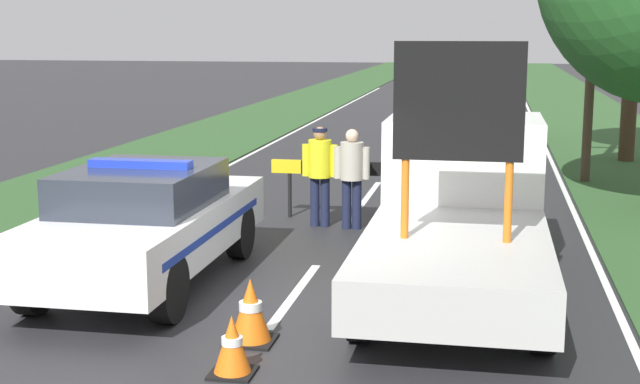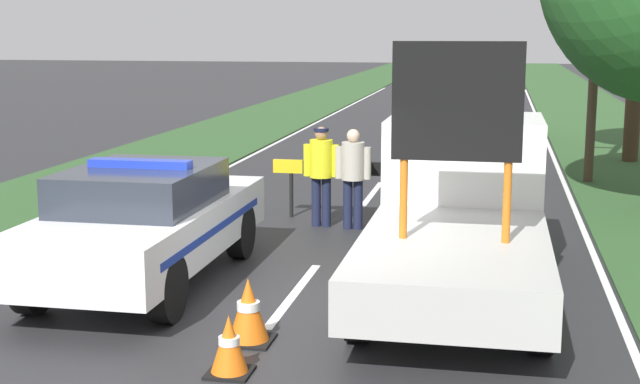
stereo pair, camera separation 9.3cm
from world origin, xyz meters
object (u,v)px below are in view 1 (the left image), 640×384
(police_car, at_px, (146,222))
(pedestrian_civilian, at_px, (352,171))
(police_officer, at_px, (320,168))
(utility_pole, at_px, (593,33))
(queued_car_van_white, at_px, (471,137))
(queued_car_suv_grey, at_px, (480,114))
(work_truck, at_px, (460,206))
(road_barrier, at_px, (361,172))
(traffic_cone_centre_front, at_px, (232,345))
(traffic_cone_near_police, at_px, (251,311))

(police_car, relative_size, pedestrian_civilian, 2.90)
(police_officer, distance_m, utility_pole, 7.58)
(queued_car_van_white, height_order, queued_car_suv_grey, queued_car_van_white)
(work_truck, bearing_deg, road_barrier, -59.49)
(queued_car_suv_grey, xyz_separation_m, utility_pole, (2.38, -7.48, 2.44))
(traffic_cone_centre_front, bearing_deg, police_officer, 93.53)
(pedestrian_civilian, xyz_separation_m, traffic_cone_near_police, (-0.21, -5.63, -0.64))
(police_car, height_order, traffic_cone_near_police, police_car)
(traffic_cone_centre_front, bearing_deg, traffic_cone_near_police, 94.00)
(road_barrier, bearing_deg, traffic_cone_near_police, -96.01)
(police_car, height_order, traffic_cone_centre_front, police_car)
(pedestrian_civilian, xyz_separation_m, queued_car_suv_grey, (1.91, 12.97, -0.21))
(police_officer, xyz_separation_m, pedestrian_civilian, (0.56, -0.10, -0.02))
(police_officer, distance_m, traffic_cone_centre_front, 6.68)
(traffic_cone_near_police, xyz_separation_m, queued_car_van_white, (2.00, 12.42, 0.44))
(queued_car_suv_grey, bearing_deg, traffic_cone_centre_front, 83.97)
(road_barrier, distance_m, queued_car_suv_grey, 12.37)
(police_car, bearing_deg, road_barrier, 59.14)
(police_car, bearing_deg, traffic_cone_centre_front, -59.70)
(utility_pole, bearing_deg, road_barrier, -131.74)
(queued_car_suv_grey, bearing_deg, work_truck, 89.87)
(work_truck, distance_m, pedestrian_civilian, 3.46)
(police_car, distance_m, utility_pole, 11.47)
(police_officer, distance_m, pedestrian_civilian, 0.57)
(traffic_cone_centre_front, bearing_deg, queued_car_van_white, 81.74)
(police_officer, bearing_deg, queued_car_suv_grey, -72.29)
(work_truck, relative_size, queued_car_van_white, 1.35)
(queued_car_suv_grey, bearing_deg, traffic_cone_near_police, 83.48)
(police_car, height_order, police_officer, police_officer)
(police_car, height_order, pedestrian_civilian, pedestrian_civilian)
(utility_pole, bearing_deg, queued_car_suv_grey, 107.65)
(police_officer, relative_size, traffic_cone_near_police, 2.41)
(pedestrian_civilian, bearing_deg, road_barrier, 80.22)
(police_officer, bearing_deg, queued_car_van_white, -80.72)
(queued_car_van_white, height_order, utility_pole, utility_pole)
(traffic_cone_near_police, bearing_deg, pedestrian_civilian, 87.85)
(police_officer, xyz_separation_m, traffic_cone_near_police, (0.35, -5.72, -0.66))
(pedestrian_civilian, height_order, queued_car_suv_grey, pedestrian_civilian)
(traffic_cone_centre_front, height_order, queued_car_suv_grey, queued_car_suv_grey)
(pedestrian_civilian, height_order, queued_car_van_white, pedestrian_civilian)
(police_car, height_order, road_barrier, police_car)
(work_truck, xyz_separation_m, queued_car_suv_grey, (0.04, 15.88, -0.25))
(pedestrian_civilian, distance_m, utility_pole, 7.32)
(work_truck, height_order, police_officer, work_truck)
(police_car, bearing_deg, queued_car_suv_grey, 71.64)
(traffic_cone_near_police, height_order, queued_car_suv_grey, queued_car_suv_grey)
(road_barrier, relative_size, utility_pole, 0.52)
(work_truck, bearing_deg, queued_car_suv_grey, -86.17)
(traffic_cone_near_police, relative_size, queued_car_suv_grey, 0.18)
(traffic_cone_near_police, relative_size, traffic_cone_centre_front, 1.18)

